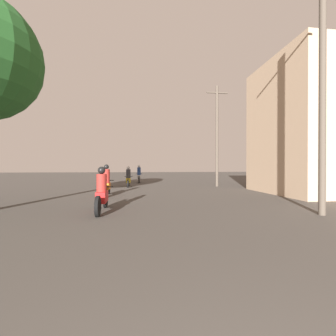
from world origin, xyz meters
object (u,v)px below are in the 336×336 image
Objects in this scene: motorcycle_white at (139,176)px; utility_pole_near at (323,73)px; building_right_near at (321,128)px; utility_pole_far at (217,134)px; motorcycle_red at (102,194)px; motorcycle_yellow at (128,178)px; motorcycle_orange at (107,183)px.

utility_pole_near is (5.58, -14.60, 3.68)m from motorcycle_white.
motorcycle_white is 16.06m from utility_pole_near.
motorcycle_white is at bearing 136.54° from building_right_near.
motorcycle_red is at bearing -128.84° from utility_pole_far.
utility_pole_near is (6.33, -10.50, 3.72)m from motorcycle_yellow.
building_right_near is 6.81m from utility_pole_near.
motorcycle_red is 13.33m from motorcycle_white.
motorcycle_yellow is at bearing 85.38° from motorcycle_red.
motorcycle_red is 7.80m from utility_pole_near.
utility_pole_far is (-4.26, 4.83, 0.26)m from building_right_near.
utility_pole_far is (7.37, 4.47, 3.26)m from motorcycle_orange.
utility_pole_far is at bearing 38.20° from motorcycle_orange.
motorcycle_red is 0.29× the size of building_right_near.
motorcycle_red is 9.18m from motorcycle_yellow.
utility_pole_far is at bearing 131.41° from building_right_near.
motorcycle_yellow is at bearing 87.57° from motorcycle_orange.
motorcycle_orange is 9.74m from utility_pole_near.
motorcycle_orange is at bearing 178.24° from building_right_near.
building_right_near is 0.98× the size of utility_pole_far.
motorcycle_yellow is 12.44m from building_right_near.
building_right_near is (11.62, -0.36, 3.00)m from motorcycle_orange.
utility_pole_near reaches higher than motorcycle_red.
utility_pole_near is (6.73, -1.32, 3.73)m from motorcycle_red.
motorcycle_orange is 0.28× the size of building_right_near.
motorcycle_white is 0.24× the size of utility_pole_near.
utility_pole_near is at bearing -57.14° from motorcycle_yellow.
building_right_near is (11.18, 3.78, 3.04)m from motorcycle_red.
motorcycle_yellow is at bearing 121.11° from utility_pole_near.
motorcycle_yellow is at bearing -93.02° from motorcycle_white.
motorcycle_red is 1.03× the size of motorcycle_orange.
motorcycle_red is 12.19m from building_right_near.
building_right_near is (10.03, -9.50, 2.99)m from motorcycle_white.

